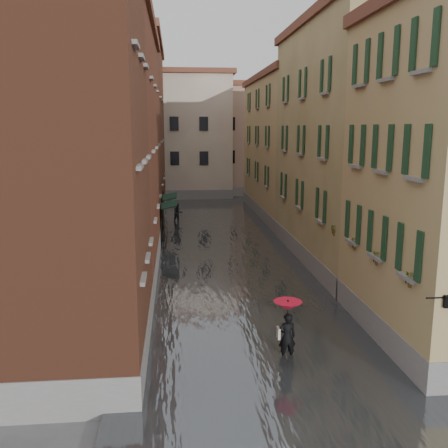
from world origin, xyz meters
name	(u,v)px	position (x,y,z in m)	size (l,w,h in m)	color
ground	(254,325)	(0.00, 0.00, 0.00)	(120.00, 120.00, 0.00)	#4F4F51
floodwater	(223,246)	(0.00, 13.00, 0.10)	(10.00, 60.00, 0.20)	#4C4F54
building_left_near	(47,164)	(-7.00, -2.00, 6.50)	(6.00, 8.00, 13.00)	brown
building_left_mid	(99,154)	(-7.00, 9.00, 6.25)	(6.00, 14.00, 12.50)	brown
building_left_far	(126,135)	(-7.00, 24.00, 7.00)	(6.00, 16.00, 14.00)	brown
building_right_mid	(354,148)	(7.00, 9.00, 6.50)	(6.00, 14.00, 13.00)	tan
building_right_far	(292,150)	(7.00, 24.00, 5.75)	(6.00, 16.00, 11.50)	tan
building_end_cream	(174,138)	(-3.00, 38.00, 6.50)	(12.00, 9.00, 13.00)	beige
building_end_pink	(252,142)	(6.00, 40.00, 6.00)	(10.00, 9.00, 12.00)	tan
awning_near	(168,206)	(-3.49, 14.95, 2.46)	(1.09, 2.91, 2.80)	#153022
awning_far	(169,198)	(-3.48, 18.89, 2.47)	(1.09, 3.13, 2.80)	#153022
wall_lantern	(446,301)	(4.33, -6.00, 3.01)	(0.71, 0.22, 0.35)	black
window_planters	(369,241)	(4.12, -0.90, 3.51)	(0.59, 8.14, 0.84)	brown
pedestrian_main	(287,324)	(0.62, -3.05, 1.26)	(0.97, 0.97, 2.06)	black
pedestrian_far	(178,213)	(-2.83, 21.44, 0.83)	(0.81, 0.63, 1.66)	black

